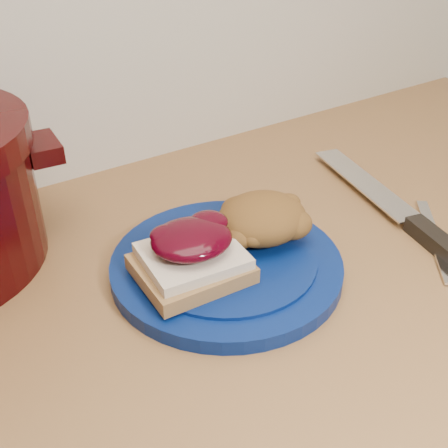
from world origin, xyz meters
TOP-DOWN VIEW (x-y plane):
  - plate at (0.02, 1.49)m, footprint 0.30×0.30m
  - sandwich at (-0.03, 1.49)m, footprint 0.12×0.10m
  - stuffing_mound at (0.08, 1.50)m, footprint 0.12×0.11m
  - chef_knife at (0.26, 1.42)m, footprint 0.11×0.35m
  - butter_knife at (0.27, 1.40)m, footprint 0.13×0.15m

SIDE VIEW (x-z plane):
  - butter_knife at x=0.27m, z-range 0.90..0.91m
  - plate at x=0.02m, z-range 0.90..0.92m
  - chef_knife at x=0.26m, z-range 0.90..0.92m
  - sandwich at x=-0.03m, z-range 0.92..0.97m
  - stuffing_mound at x=0.08m, z-range 0.92..0.97m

